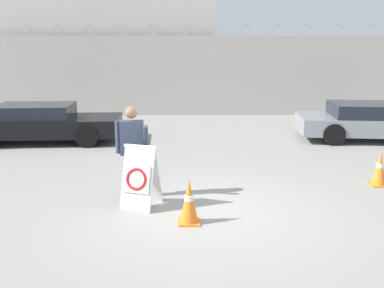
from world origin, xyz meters
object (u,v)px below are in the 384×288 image
Objects in this scene: security_guard at (132,147)px; traffic_cone_mid at (380,168)px; parked_car_far_side at (374,121)px; barricade_sign at (140,177)px; parked_car_front_coupe at (42,123)px; traffic_cone_near at (189,201)px.

security_guard is 2.33× the size of traffic_cone_mid.
barricade_sign is at bearing -134.13° from parked_car_far_side.
parked_car_front_coupe is at bearing -173.35° from parked_car_far_side.
barricade_sign is at bearing 139.94° from traffic_cone_near.
parked_car_far_side is (5.88, 6.55, 0.21)m from traffic_cone_near.
parked_car_front_coupe is (-8.67, 4.35, 0.22)m from traffic_cone_mid.
parked_car_front_coupe is at bearing 121.48° from security_guard.
traffic_cone_near is at bearing -126.53° from parked_car_far_side.
barricade_sign is 0.24× the size of parked_car_front_coupe.
barricade_sign is 6.67m from parked_car_front_coupe.
parked_car_front_coupe is at bearing 125.90° from traffic_cone_near.
security_guard is 1.83m from traffic_cone_near.
traffic_cone_near is 4.54m from traffic_cone_mid.
parked_car_far_side is (1.79, 4.58, 0.22)m from traffic_cone_mid.
barricade_sign reaches higher than traffic_cone_near.
traffic_cone_mid is 9.70m from parked_car_front_coupe.
barricade_sign is 0.73m from security_guard.
traffic_cone_mid is (5.20, 0.67, -0.64)m from security_guard.
traffic_cone_near is at bearing -20.81° from barricade_sign.
barricade_sign is 1.52× the size of traffic_cone_mid.
traffic_cone_mid is at bearing 4.07° from security_guard.
security_guard is 0.37× the size of parked_car_far_side.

